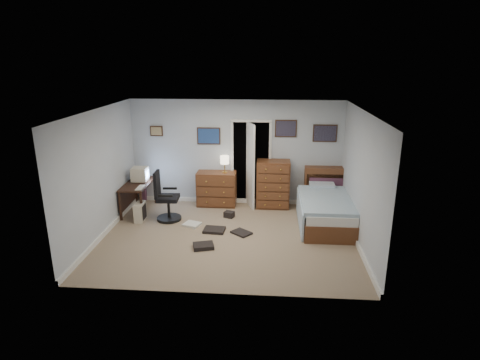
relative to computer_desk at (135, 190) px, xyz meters
name	(u,v)px	position (x,y,z in m)	size (l,w,h in m)	color
floor	(228,237)	(2.28, -1.24, -0.53)	(5.00, 4.00, 0.02)	gray
computer_desk	(135,190)	(0.00, 0.00, 0.00)	(0.56, 1.19, 0.68)	black
crt_monitor	(140,174)	(0.10, 0.15, 0.33)	(0.36, 0.33, 0.33)	beige
keyboard	(140,188)	(0.26, -0.35, 0.17)	(0.14, 0.36, 0.02)	beige
pc_tower	(140,212)	(0.28, -0.55, -0.32)	(0.19, 0.38, 0.41)	beige
office_chair	(165,201)	(0.83, -0.46, -0.10)	(0.56, 0.56, 1.10)	black
media_stack	(143,187)	(-0.04, 0.69, -0.16)	(0.15, 0.15, 0.73)	maroon
low_dresser	(217,189)	(1.82, 0.54, -0.11)	(0.92, 0.46, 0.82)	brown
table_lamp	(225,160)	(2.02, 0.54, 0.59)	(0.21, 0.21, 0.40)	gold
doorway	(251,160)	(2.63, 1.04, 0.48)	(0.96, 1.12, 2.05)	black
tall_dresser	(273,184)	(3.16, 0.51, 0.04)	(0.77, 0.45, 1.13)	brown
headboard_bookcase	(327,186)	(4.45, 0.63, -0.01)	(1.09, 0.30, 0.98)	brown
bed	(325,210)	(4.27, -0.42, -0.21)	(1.10, 2.04, 0.67)	brown
wall_posters	(261,133)	(2.85, 0.74, 1.22)	(4.38, 0.04, 0.60)	#331E11
floor_clutter	(214,231)	(1.98, -1.05, -0.49)	(1.52, 1.83, 0.13)	black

